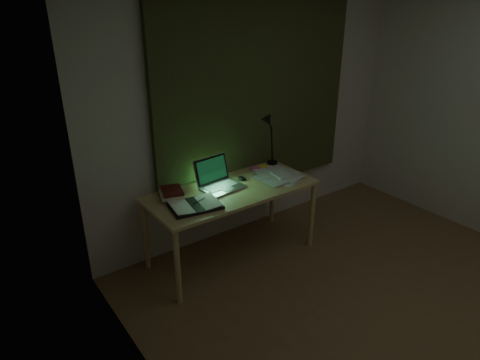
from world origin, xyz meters
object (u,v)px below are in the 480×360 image
at_px(desk_lamp, 273,137).
at_px(laptop, 222,175).
at_px(desk, 232,223).
at_px(book_stack, 171,193).
at_px(loose_papers, 276,175).
at_px(open_textbook, 195,205).

bearing_deg(desk_lamp, laptop, -172.65).
distance_m(desk, desk_lamp, 0.96).
bearing_deg(laptop, book_stack, 161.48).
distance_m(desk, laptop, 0.48).
bearing_deg(desk, loose_papers, -1.33).
bearing_deg(loose_papers, open_textbook, -174.15).
distance_m(desk, open_textbook, 0.58).
relative_size(book_stack, loose_papers, 0.59).
distance_m(book_stack, loose_papers, 1.02).
relative_size(desk, book_stack, 7.09).
distance_m(laptop, desk_lamp, 0.78).
distance_m(laptop, loose_papers, 0.57).
bearing_deg(laptop, desk, -50.53).
height_order(desk, laptop, laptop).
bearing_deg(loose_papers, laptop, 172.91).
bearing_deg(laptop, open_textbook, -162.90).
distance_m(desk, book_stack, 0.66).
xyz_separation_m(open_textbook, book_stack, (-0.08, 0.26, 0.03)).
bearing_deg(laptop, loose_papers, -13.54).
xyz_separation_m(laptop, open_textbook, (-0.38, -0.16, -0.11)).
bearing_deg(book_stack, desk, -16.76).
relative_size(book_stack, desk_lamp, 0.38).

